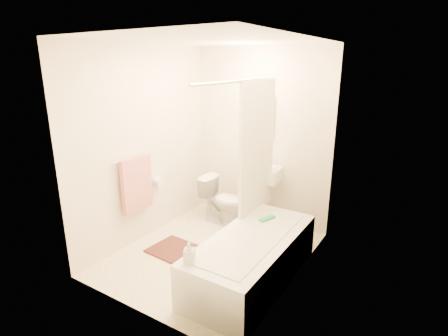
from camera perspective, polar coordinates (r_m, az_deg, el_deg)
The scene contains 17 objects.
floor at distance 4.29m, azimuth -1.83°, elevation -13.75°, with size 2.40×2.40×0.00m, color beige.
ceiling at distance 3.71m, azimuth -2.19°, elevation 20.22°, with size 2.40×2.40×0.00m, color white.
wall_back at distance 4.84m, azimuth 6.02°, elevation 5.00°, with size 2.00×0.02×2.40m, color beige.
wall_left at distance 4.45m, azimuth -12.75°, elevation 3.65°, with size 0.02×2.40×2.40m, color beige.
wall_right at distance 3.39m, azimuth 12.17°, elevation -0.36°, with size 0.02×2.40×2.40m, color beige.
mirror at distance 4.77m, azimuth 6.02°, elevation 8.49°, with size 0.40×0.03×0.55m, color white.
curtain_rod at distance 3.63m, azimuth 2.83°, elevation 13.97°, with size 0.03×0.03×1.70m, color silver.
shower_curtain at distance 4.09m, azimuth 5.44°, elevation 3.16°, with size 0.04×0.80×1.55m, color silver.
towel_bar at distance 4.27m, azimuth -14.63°, elevation 1.62°, with size 0.02×0.02×0.60m, color silver.
towel at distance 4.34m, azimuth -14.05°, elevation -2.51°, with size 0.06×0.45×0.66m, color #CC7266.
toilet_paper at distance 4.62m, azimuth -10.70°, elevation -2.20°, with size 0.12×0.12×0.11m, color white.
toilet at distance 4.92m, azimuth -0.04°, elevation -5.37°, with size 0.37×0.66×0.65m, color white.
sink at distance 4.76m, azimuth 6.14°, elevation -4.38°, with size 0.48×0.38×0.94m, color white, non-canonical shape.
bathtub at distance 3.74m, azimuth 4.65°, elevation -14.46°, with size 0.74×1.69×0.48m, color white, non-canonical shape.
bath_mat at distance 4.35m, azimuth -7.64°, elevation -13.25°, with size 0.65×0.49×0.02m, color #47241D.
soap_bottle at distance 3.16m, azimuth -5.68°, elevation -13.60°, with size 0.09×0.09×0.20m, color white.
scrub_brush at distance 3.99m, azimuth 7.07°, elevation -8.23°, with size 0.06×0.20×0.04m, color green.
Camera 1 is at (2.08, -3.06, 2.17)m, focal length 28.00 mm.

